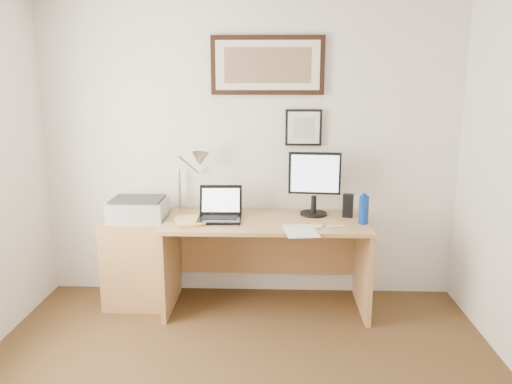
{
  "coord_description": "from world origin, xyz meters",
  "views": [
    {
      "loc": [
        0.2,
        -2.17,
        1.83
      ],
      "look_at": [
        0.08,
        1.43,
        1.02
      ],
      "focal_mm": 35.0,
      "sensor_mm": 36.0,
      "label": 1
    }
  ],
  "objects_px": {
    "laptop": "(220,212)",
    "lcd_monitor": "(314,181)",
    "side_cabinet": "(137,262)",
    "printer": "(138,209)",
    "desk": "(266,245)",
    "water_bottle": "(364,210)",
    "book": "(175,222)"
  },
  "relations": [
    {
      "from": "side_cabinet",
      "to": "water_bottle",
      "type": "bearing_deg",
      "value": -3.86
    },
    {
      "from": "water_bottle",
      "to": "desk",
      "type": "relative_size",
      "value": 0.14
    },
    {
      "from": "desk",
      "to": "laptop",
      "type": "distance_m",
      "value": 0.48
    },
    {
      "from": "desk",
      "to": "book",
      "type": "bearing_deg",
      "value": -164.27
    },
    {
      "from": "book",
      "to": "desk",
      "type": "bearing_deg",
      "value": 15.73
    },
    {
      "from": "side_cabinet",
      "to": "water_bottle",
      "type": "relative_size",
      "value": 3.36
    },
    {
      "from": "book",
      "to": "desk",
      "type": "distance_m",
      "value": 0.77
    },
    {
      "from": "side_cabinet",
      "to": "printer",
      "type": "xyz_separation_m",
      "value": [
        0.03,
        -0.0,
        0.45
      ]
    },
    {
      "from": "desk",
      "to": "lcd_monitor",
      "type": "height_order",
      "value": "lcd_monitor"
    },
    {
      "from": "water_bottle",
      "to": "laptop",
      "type": "bearing_deg",
      "value": 176.03
    },
    {
      "from": "printer",
      "to": "desk",
      "type": "bearing_deg",
      "value": 2.11
    },
    {
      "from": "water_bottle",
      "to": "desk",
      "type": "height_order",
      "value": "water_bottle"
    },
    {
      "from": "lcd_monitor",
      "to": "laptop",
      "type": "bearing_deg",
      "value": -168.34
    },
    {
      "from": "water_bottle",
      "to": "desk",
      "type": "distance_m",
      "value": 0.84
    },
    {
      "from": "side_cabinet",
      "to": "printer",
      "type": "distance_m",
      "value": 0.45
    },
    {
      "from": "water_bottle",
      "to": "book",
      "type": "distance_m",
      "value": 1.46
    },
    {
      "from": "book",
      "to": "lcd_monitor",
      "type": "relative_size",
      "value": 0.56
    },
    {
      "from": "side_cabinet",
      "to": "laptop",
      "type": "distance_m",
      "value": 0.83
    },
    {
      "from": "desk",
      "to": "laptop",
      "type": "bearing_deg",
      "value": -167.69
    },
    {
      "from": "laptop",
      "to": "lcd_monitor",
      "type": "bearing_deg",
      "value": 11.66
    },
    {
      "from": "laptop",
      "to": "desk",
      "type": "bearing_deg",
      "value": 12.31
    },
    {
      "from": "book",
      "to": "laptop",
      "type": "bearing_deg",
      "value": 19.37
    },
    {
      "from": "side_cabinet",
      "to": "water_bottle",
      "type": "xyz_separation_m",
      "value": [
        1.82,
        -0.12,
        0.49
      ]
    },
    {
      "from": "lcd_monitor",
      "to": "book",
      "type": "bearing_deg",
      "value": -165.92
    },
    {
      "from": "book",
      "to": "printer",
      "type": "height_order",
      "value": "printer"
    },
    {
      "from": "desk",
      "to": "laptop",
      "type": "relative_size",
      "value": 4.62
    },
    {
      "from": "book",
      "to": "laptop",
      "type": "distance_m",
      "value": 0.36
    },
    {
      "from": "water_bottle",
      "to": "lcd_monitor",
      "type": "distance_m",
      "value": 0.47
    },
    {
      "from": "water_bottle",
      "to": "desk",
      "type": "bearing_deg",
      "value": 168.1
    },
    {
      "from": "printer",
      "to": "water_bottle",
      "type": "bearing_deg",
      "value": -3.84
    },
    {
      "from": "laptop",
      "to": "lcd_monitor",
      "type": "distance_m",
      "value": 0.8
    },
    {
      "from": "side_cabinet",
      "to": "printer",
      "type": "relative_size",
      "value": 1.66
    }
  ]
}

